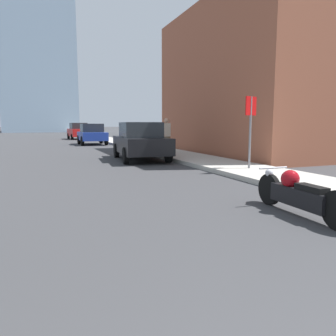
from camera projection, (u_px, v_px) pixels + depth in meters
The scene contains 8 objects.
sidewalk at pixel (96, 137), 39.19m from camera, with size 2.22×240.00×0.15m.
brick_storefront at pixel (307, 85), 18.85m from camera, with size 13.76×11.14×7.65m.
motorcycle at pixel (298, 194), 5.72m from camera, with size 0.62×2.31×0.77m.
parked_car_black at pixel (140, 141), 14.59m from camera, with size 2.27×4.52×1.68m.
parked_car_blue at pixel (92, 134), 25.68m from camera, with size 1.99×3.81×1.63m.
parked_car_red at pixel (79, 131), 34.93m from camera, with size 2.16×4.01×1.73m.
stop_sign at pixel (251, 120), 10.59m from camera, with size 0.57×0.26×2.32m.
pedestrian at pixel (167, 135), 16.38m from camera, with size 0.36×0.24×1.74m.
Camera 1 is at (-1.12, 0.23, 1.59)m, focal length 35.00 mm.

